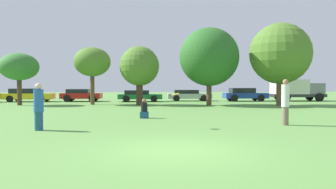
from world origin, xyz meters
TOP-DOWN VIEW (x-y plane):
  - ground_plane at (0.00, 0.00)m, footprint 120.00×120.00m
  - person_thrower at (-4.66, 4.07)m, footprint 0.35×0.35m
  - person_catcher at (5.08, 4.77)m, footprint 0.32×0.32m
  - frisbee at (0.44, 4.28)m, footprint 0.30×0.30m
  - bystander_sitting at (-0.72, 8.08)m, footprint 0.44×0.36m
  - tree_0 at (-10.53, 18.82)m, footprint 3.07×3.07m
  - tree_1 at (-4.84, 19.22)m, footprint 3.01×3.01m
  - tree_2 at (-0.96, 18.41)m, footprint 3.21×3.21m
  - tree_3 at (4.58, 17.47)m, footprint 4.72×4.72m
  - tree_4 at (10.09, 16.70)m, footprint 4.79×4.79m
  - parked_car_yellow at (-11.63, 24.15)m, footprint 4.61×2.13m
  - parked_car_red at (-6.66, 24.26)m, footprint 3.88×2.11m
  - parked_car_green at (-0.96, 23.53)m, footprint 4.27×2.22m
  - parked_car_silver at (3.95, 24.33)m, footprint 4.41×2.00m
  - parked_car_blue at (9.43, 23.53)m, footprint 4.25×2.19m
  - delivery_truck_grey at (14.70, 23.43)m, footprint 5.37×2.45m

SIDE VIEW (x-z plane):
  - ground_plane at x=0.00m, z-range 0.00..0.00m
  - bystander_sitting at x=-0.72m, z-range -0.09..0.88m
  - parked_car_green at x=-0.96m, z-range 0.04..1.14m
  - parked_car_silver at x=3.95m, z-range 0.04..1.15m
  - parked_car_red at x=-6.66m, z-range 0.04..1.25m
  - parked_car_yellow at x=-11.63m, z-range 0.03..1.30m
  - parked_car_blue at x=9.43m, z-range 0.04..1.34m
  - person_thrower at x=-4.66m, z-range 0.01..1.75m
  - person_catcher at x=5.08m, z-range 0.02..1.93m
  - delivery_truck_grey at x=14.70m, z-range 0.11..2.27m
  - frisbee at x=0.44m, z-range 1.27..1.36m
  - tree_0 at x=-10.53m, z-range 0.97..5.14m
  - tree_2 at x=-0.96m, z-range 0.74..5.50m
  - tree_1 at x=-4.84m, z-range 1.13..5.87m
  - tree_3 at x=4.58m, z-range 0.76..6.95m
  - tree_4 at x=10.09m, z-range 0.83..7.33m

